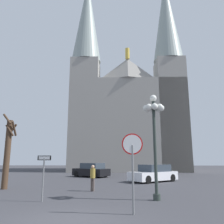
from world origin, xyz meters
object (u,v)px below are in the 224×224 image
one_way_arrow_sign (44,172)px  pedestrian_walking (93,175)px  cathedral (127,109)px  stop_sign (132,156)px  street_lamp (154,123)px  parked_car_far_white (154,174)px  bare_tree (8,151)px  parked_car_near_black (91,170)px

one_way_arrow_sign → pedestrian_walking: (1.94, 3.58, -0.41)m
cathedral → stop_sign: bearing=-91.3°
cathedral → stop_sign: cathedral is taller
street_lamp → parked_car_far_white: (1.12, 9.06, -3.09)m
stop_sign → one_way_arrow_sign: bearing=150.8°
cathedral → street_lamp: (0.62, -26.81, -6.65)m
stop_sign → one_way_arrow_sign: size_ratio=1.38×
one_way_arrow_sign → street_lamp: bearing=6.1°
one_way_arrow_sign → street_lamp: size_ratio=0.40×
one_way_arrow_sign → parked_car_far_white: one_way_arrow_sign is taller
cathedral → pedestrian_walking: bearing=-96.9°
bare_tree → pedestrian_walking: bearing=-7.1°
parked_car_near_black → pedestrian_walking: bearing=-82.3°
cathedral → stop_sign: size_ratio=11.78×
parked_car_near_black → parked_car_far_white: 7.87m
bare_tree → parked_car_near_black: (4.48, 10.25, -1.78)m
one_way_arrow_sign → pedestrian_walking: one_way_arrow_sign is taller
stop_sign → parked_car_near_black: 17.37m
pedestrian_walking → parked_car_far_white: bearing=52.6°
street_lamp → parked_car_near_black: (-5.01, 14.00, -3.08)m
bare_tree → stop_sign: bearing=-39.1°
stop_sign → pedestrian_walking: (-2.23, 5.91, -1.13)m
stop_sign → street_lamp: bearing=66.1°
parked_car_near_black → pedestrian_walking: 11.10m
cathedral → one_way_arrow_sign: cathedral is taller
one_way_arrow_sign → pedestrian_walking: 4.10m
parked_car_near_black → pedestrian_walking: pedestrian_walking is taller
parked_car_far_white → pedestrian_walking: bearing=-127.4°
street_lamp → bare_tree: size_ratio=1.05×
cathedral → street_lamp: 27.63m
cathedral → bare_tree: size_ratio=6.85×
cathedral → pedestrian_walking: cathedral is taller
bare_tree → parked_car_far_white: bare_tree is taller
pedestrian_walking → stop_sign: bearing=-69.4°
parked_car_far_white → stop_sign: bearing=-101.4°
parked_car_near_black → stop_sign: bearing=-77.6°
one_way_arrow_sign → parked_car_near_black: (0.45, 14.58, -0.66)m
parked_car_far_white → street_lamp: bearing=-97.1°
cathedral → one_way_arrow_sign: (-4.84, -27.39, -9.07)m
cathedral → bare_tree: (-8.87, -23.06, -7.95)m
cathedral → street_lamp: cathedral is taller
one_way_arrow_sign → bare_tree: bare_tree is taller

